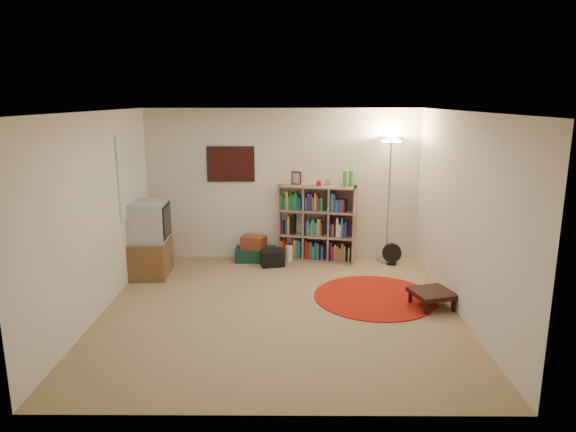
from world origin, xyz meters
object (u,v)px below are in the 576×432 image
at_px(tv_stand, 150,240).
at_px(suitcase, 256,254).
at_px(side_table, 432,294).
at_px(bookshelf, 316,224).
at_px(floor_lamp, 391,159).
at_px(floor_fan, 392,254).

height_order(tv_stand, suitcase, tv_stand).
bearing_deg(side_table, bookshelf, 124.72).
distance_m(floor_lamp, side_table, 2.48).
bearing_deg(bookshelf, suitcase, -164.68).
height_order(floor_fan, suitcase, floor_fan).
bearing_deg(suitcase, floor_fan, -5.66).
relative_size(bookshelf, suitcase, 2.30).
height_order(suitcase, side_table, side_table).
relative_size(bookshelf, side_table, 2.48).
bearing_deg(tv_stand, suitcase, 22.22).
xyz_separation_m(floor_lamp, tv_stand, (-3.74, -0.68, -1.16)).
distance_m(floor_lamp, floor_fan, 1.54).
distance_m(tv_stand, side_table, 4.19).
distance_m(bookshelf, suitcase, 1.13).
bearing_deg(floor_fan, floor_lamp, 117.14).
xyz_separation_m(tv_stand, suitcase, (1.56, 0.72, -0.45)).
bearing_deg(bookshelf, side_table, -42.21).
height_order(bookshelf, suitcase, bookshelf).
height_order(floor_lamp, tv_stand, floor_lamp).
xyz_separation_m(bookshelf, side_table, (1.41, -2.03, -0.42)).
xyz_separation_m(floor_fan, side_table, (0.18, -1.76, 0.01)).
bearing_deg(floor_fan, bookshelf, 179.21).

